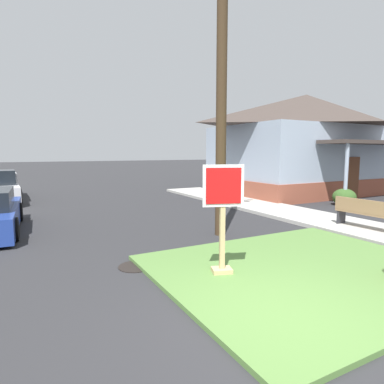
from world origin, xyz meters
The scene contains 9 objects.
ground_plane centered at (0.00, 0.00, 0.00)m, with size 160.00×160.00×0.00m, color #2B2B2D.
grass_corner_patch centered at (1.81, 1.34, 0.04)m, with size 5.60×4.63×0.08m, color #567F3D.
sidewalk_strip centered at (5.81, 5.73, 0.06)m, with size 2.20×17.58×0.12m, color #B2AFA8.
stop_sign centered at (0.24, 1.87, 1.06)m, with size 0.72×0.38×2.00m.
manhole_cover centered at (-1.00, 3.14, 0.01)m, with size 0.70×0.70×0.02m, color black.
street_bench centered at (5.67, 2.72, 0.60)m, with size 0.48×1.81×0.85m.
utility_pole centered at (1.91, 4.51, 5.16)m, with size 1.75×0.28×9.87m.
corner_house centered at (11.47, 10.47, 2.80)m, with size 10.01×7.76×5.45m.
shrub_near_porch centered at (9.38, 6.21, 0.36)m, with size 0.98×0.98×0.73m, color #355723.
Camera 1 is at (-3.02, -3.01, 2.31)m, focal length 30.71 mm.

